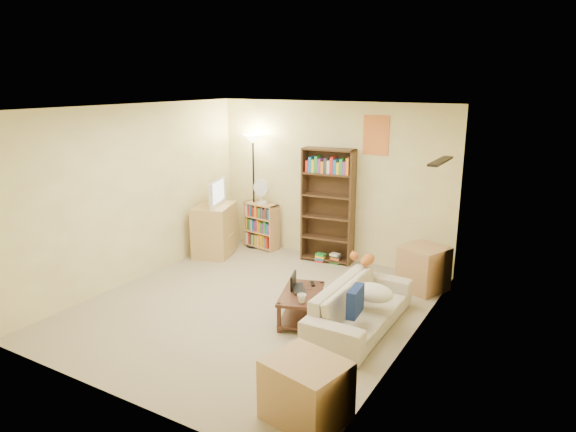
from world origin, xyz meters
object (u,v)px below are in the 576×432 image
at_px(mug, 302,298).
at_px(television, 213,193).
at_px(tabby_cat, 365,259).
at_px(floor_lamp, 253,158).
at_px(tall_bookshelf, 328,203).
at_px(end_cabinet, 306,390).
at_px(short_bookshelf, 261,226).
at_px(sofa, 361,307).
at_px(desk_fan, 262,191).
at_px(coffee_table, 301,303).
at_px(side_table, 424,268).
at_px(laptop, 303,289).
at_px(tv_stand, 215,230).

height_order(mug, television, television).
bearing_deg(tabby_cat, floor_lamp, 154.28).
bearing_deg(tall_bookshelf, end_cabinet, -72.82).
bearing_deg(mug, tabby_cat, 74.62).
height_order(tabby_cat, short_bookshelf, short_bookshelf).
bearing_deg(tabby_cat, end_cabinet, -79.13).
xyz_separation_m(sofa, television, (-3.10, 1.24, 0.78)).
xyz_separation_m(television, desk_fan, (0.54, 0.61, -0.02)).
relative_size(coffee_table, floor_lamp, 0.47).
relative_size(mug, floor_lamp, 0.06).
bearing_deg(side_table, laptop, -122.61).
distance_m(tall_bookshelf, side_table, 1.82).
xyz_separation_m(floor_lamp, end_cabinet, (3.00, -3.70, -1.27)).
height_order(coffee_table, end_cabinet, end_cabinet).
bearing_deg(tv_stand, tabby_cat, -29.59).
bearing_deg(tall_bookshelf, side_table, -19.15).
relative_size(tv_stand, tall_bookshelf, 0.46).
height_order(laptop, mug, mug).
xyz_separation_m(tv_stand, television, (0.00, 0.00, 0.63)).
xyz_separation_m(floor_lamp, side_table, (3.07, -0.42, -1.24)).
relative_size(sofa, end_cabinet, 2.75).
bearing_deg(end_cabinet, tabby_cat, 100.87).
bearing_deg(tall_bookshelf, desk_fan, 174.07).
relative_size(tabby_cat, floor_lamp, 0.21).
distance_m(short_bookshelf, desk_fan, 0.63).
distance_m(side_table, end_cabinet, 3.29).
relative_size(television, end_cabinet, 1.11).
xyz_separation_m(short_bookshelf, end_cabinet, (2.86, -3.70, -0.12)).
height_order(sofa, side_table, side_table).
distance_m(tall_bookshelf, floor_lamp, 1.53).
distance_m(tabby_cat, floor_lamp, 2.96).
xyz_separation_m(tabby_cat, desk_fan, (-2.34, 1.17, 0.43)).
bearing_deg(sofa, short_bookshelf, 53.87).
relative_size(coffee_table, television, 1.27).
height_order(floor_lamp, side_table, floor_lamp).
bearing_deg(end_cabinet, short_bookshelf, 127.67).
distance_m(desk_fan, end_cabinet, 4.68).
height_order(tv_stand, side_table, tv_stand).
bearing_deg(tall_bookshelf, coffee_table, -78.46).
xyz_separation_m(mug, end_cabinet, (0.79, -1.36, -0.14)).
height_order(laptop, end_cabinet, end_cabinet).
relative_size(laptop, side_table, 0.68).
xyz_separation_m(tabby_cat, tv_stand, (-2.87, 0.56, -0.17)).
distance_m(tv_stand, short_bookshelf, 0.82).
bearing_deg(short_bookshelf, laptop, -37.87).
bearing_deg(sofa, tv_stand, 68.06).
xyz_separation_m(tv_stand, floor_lamp, (0.35, 0.66, 1.13)).
bearing_deg(mug, laptop, 116.56).
xyz_separation_m(coffee_table, tall_bookshelf, (-0.66, 2.06, 0.73)).
bearing_deg(coffee_table, side_table, 41.08).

